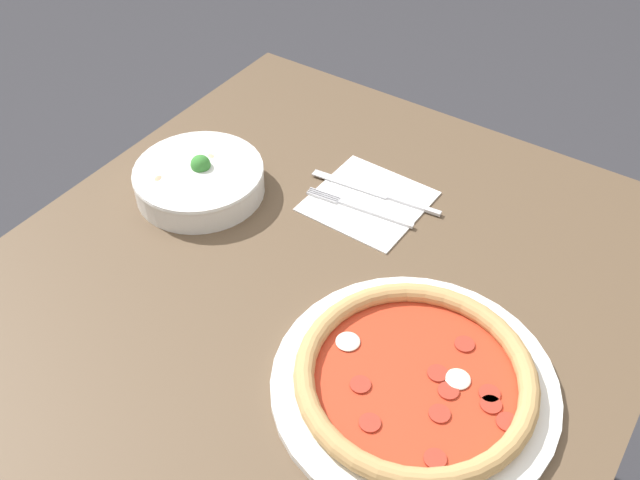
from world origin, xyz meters
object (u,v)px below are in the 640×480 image
(fork, at_px, (361,209))
(pizza, at_px, (415,379))
(bowl, at_px, (199,178))
(knife, at_px, (381,194))

(fork, bearing_deg, pizza, 126.80)
(bowl, relative_size, knife, 0.93)
(bowl, bearing_deg, pizza, -107.00)
(fork, bearing_deg, knife, -105.08)
(pizza, height_order, fork, pizza)
(pizza, xyz_separation_m, knife, (0.30, 0.22, -0.01))
(bowl, height_order, knife, bowl)
(bowl, xyz_separation_m, knife, (0.15, -0.25, -0.02))
(bowl, height_order, fork, bowl)
(fork, height_order, knife, same)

